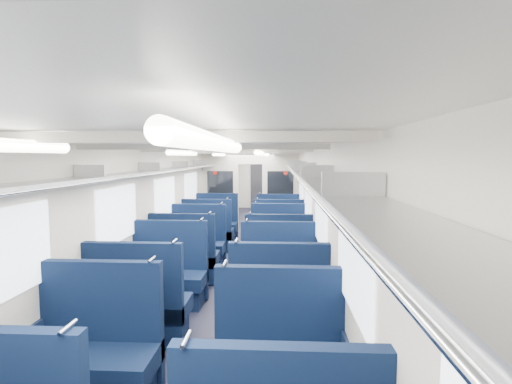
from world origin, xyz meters
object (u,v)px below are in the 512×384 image
object	(u,v)px
seat_12	(185,260)
seat_16	(208,234)
seat_6	(96,357)
seat_15	(279,245)
seat_7	(279,369)
seat_9	(279,311)
seat_10	(168,278)
seat_17	(279,235)
seat_18	(216,226)
end_door	(259,185)
seat_13	(279,261)
bulkhead	(250,190)
seat_19	(279,227)
seat_8	(139,310)
seat_11	(279,280)
seat_14	(197,246)

from	to	relation	value
seat_12	seat_16	bearing A→B (deg)	90.00
seat_6	seat_15	world-z (taller)	same
seat_7	seat_9	world-z (taller)	same
seat_15	seat_12	bearing A→B (deg)	-142.68
seat_9	seat_10	distance (m)	2.04
seat_7	seat_16	distance (m)	6.09
seat_6	seat_16	world-z (taller)	same
seat_17	seat_18	distance (m)	2.01
end_door	seat_13	distance (m)	10.38
bulkhead	seat_19	bearing A→B (deg)	-58.36
seat_15	seat_13	bearing A→B (deg)	-90.00
seat_7	seat_6	bearing A→B (deg)	176.64
seat_8	seat_11	distance (m)	2.07
bulkhead	seat_15	world-z (taller)	bulkhead
seat_14	seat_15	world-z (taller)	same
seat_9	seat_10	size ratio (longest dim) A/B	1.00
bulkhead	seat_10	bearing A→B (deg)	-98.17
seat_7	seat_12	xyz separation A→B (m)	(-1.66, 3.52, 0.00)
seat_19	seat_18	bearing A→B (deg)	176.14
seat_6	seat_13	size ratio (longest dim) A/B	1.00
seat_11	seat_17	xyz separation A→B (m)	(0.00, 3.44, 0.00)
seat_10	seat_13	distance (m)	1.97
seat_14	seat_16	size ratio (longest dim) A/B	1.00
bulkhead	seat_17	world-z (taller)	bulkhead
seat_17	seat_16	bearing A→B (deg)	-178.96
bulkhead	seat_18	world-z (taller)	bulkhead
seat_10	seat_9	bearing A→B (deg)	-35.45
seat_15	seat_9	bearing A→B (deg)	-90.00
seat_10	end_door	bearing A→B (deg)	85.83
seat_12	seat_15	distance (m)	2.09
end_door	seat_8	xyz separation A→B (m)	(-0.83, -12.64, -0.61)
seat_9	seat_18	xyz separation A→B (m)	(-1.66, 5.73, 0.00)
bulkhead	seat_7	bearing A→B (deg)	-84.26
seat_8	seat_15	size ratio (longest dim) A/B	1.00
bulkhead	end_door	bearing A→B (deg)	90.00
seat_11	seat_18	world-z (taller)	same
seat_16	seat_14	bearing A→B (deg)	-90.00
seat_8	seat_19	size ratio (longest dim) A/B	1.00
seat_16	seat_17	bearing A→B (deg)	1.04
seat_8	bulkhead	bearing A→B (deg)	83.28
seat_11	seat_16	distance (m)	3.79
seat_15	seat_16	world-z (taller)	same
seat_12	seat_13	distance (m)	1.66
bulkhead	seat_17	xyz separation A→B (m)	(0.83, -2.36, -0.84)
seat_11	seat_13	size ratio (longest dim) A/B	1.00
bulkhead	seat_8	bearing A→B (deg)	-96.72
seat_8	seat_10	xyz separation A→B (m)	(0.00, 1.26, 0.00)
seat_10	seat_14	bearing A→B (deg)	90.00
seat_9	seat_13	size ratio (longest dim) A/B	1.00
seat_9	seat_19	world-z (taller)	same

